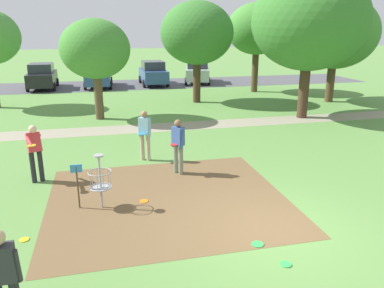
{
  "coord_description": "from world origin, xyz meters",
  "views": [
    {
      "loc": [
        -3.51,
        -6.94,
        4.31
      ],
      "look_at": [
        -1.01,
        3.61,
        1.0
      ],
      "focal_mm": 35.66,
      "sensor_mm": 36.0,
      "label": 1
    }
  ],
  "objects_px": {
    "tree_near_right": "(257,29)",
    "parked_car_center_left": "(98,75)",
    "player_throwing": "(145,133)",
    "player_waiting_right": "(35,150)",
    "frisbee_far_left": "(144,201)",
    "tree_near_left": "(310,21)",
    "parked_car_rightmost": "(198,71)",
    "frisbee_by_tee": "(258,244)",
    "tree_mid_left": "(336,33)",
    "disc_golf_basket": "(98,179)",
    "tree_mid_center": "(197,33)",
    "parked_car_center_right": "(153,73)",
    "player_waiting_left": "(4,278)",
    "frisbee_far_right": "(286,264)",
    "tree_far_left": "(95,50)",
    "parked_car_leftmost": "(42,76)",
    "player_foreground_watching": "(178,143)",
    "frisbee_near_basket": "(24,240)"
  },
  "relations": [
    {
      "from": "player_throwing",
      "to": "tree_mid_left",
      "type": "bearing_deg",
      "value": 34.02
    },
    {
      "from": "tree_mid_left",
      "to": "tree_near_left",
      "type": "bearing_deg",
      "value": -136.78
    },
    {
      "from": "player_waiting_right",
      "to": "frisbee_by_tee",
      "type": "relative_size",
      "value": 6.68
    },
    {
      "from": "parked_car_leftmost",
      "to": "parked_car_center_right",
      "type": "xyz_separation_m",
      "value": [
        8.2,
        0.13,
        0.0
      ]
    },
    {
      "from": "player_waiting_right",
      "to": "parked_car_leftmost",
      "type": "height_order",
      "value": "parked_car_leftmost"
    },
    {
      "from": "disc_golf_basket",
      "to": "frisbee_far_left",
      "type": "bearing_deg",
      "value": 4.26
    },
    {
      "from": "tree_mid_left",
      "to": "tree_mid_center",
      "type": "relative_size",
      "value": 1.05
    },
    {
      "from": "tree_mid_center",
      "to": "parked_car_leftmost",
      "type": "height_order",
      "value": "tree_mid_center"
    },
    {
      "from": "player_waiting_left",
      "to": "player_foreground_watching",
      "type": "bearing_deg",
      "value": 57.73
    },
    {
      "from": "frisbee_by_tee",
      "to": "parked_car_rightmost",
      "type": "relative_size",
      "value": 0.06
    },
    {
      "from": "player_waiting_left",
      "to": "parked_car_center_right",
      "type": "distance_m",
      "value": 25.61
    },
    {
      "from": "player_waiting_left",
      "to": "frisbee_far_left",
      "type": "distance_m",
      "value": 4.77
    },
    {
      "from": "frisbee_far_left",
      "to": "tree_mid_center",
      "type": "height_order",
      "value": "tree_mid_center"
    },
    {
      "from": "frisbee_far_right",
      "to": "parked_car_rightmost",
      "type": "height_order",
      "value": "parked_car_rightmost"
    },
    {
      "from": "frisbee_far_right",
      "to": "parked_car_center_left",
      "type": "height_order",
      "value": "parked_car_center_left"
    },
    {
      "from": "frisbee_far_left",
      "to": "frisbee_by_tee",
      "type": "bearing_deg",
      "value": -51.55
    },
    {
      "from": "tree_mid_center",
      "to": "parked_car_center_right",
      "type": "distance_m",
      "value": 8.63
    },
    {
      "from": "tree_near_right",
      "to": "tree_mid_left",
      "type": "relative_size",
      "value": 0.98
    },
    {
      "from": "tree_near_left",
      "to": "parked_car_rightmost",
      "type": "distance_m",
      "value": 14.1
    },
    {
      "from": "frisbee_by_tee",
      "to": "tree_mid_center",
      "type": "distance_m",
      "value": 16.39
    },
    {
      "from": "frisbee_far_right",
      "to": "tree_mid_center",
      "type": "distance_m",
      "value": 17.11
    },
    {
      "from": "frisbee_by_tee",
      "to": "tree_mid_left",
      "type": "height_order",
      "value": "tree_mid_left"
    },
    {
      "from": "tree_near_right",
      "to": "parked_car_center_left",
      "type": "bearing_deg",
      "value": 155.76
    },
    {
      "from": "frisbee_far_left",
      "to": "parked_car_center_left",
      "type": "xyz_separation_m",
      "value": [
        -1.07,
        20.79,
        0.91
      ]
    },
    {
      "from": "parked_car_center_left",
      "to": "tree_near_left",
      "type": "bearing_deg",
      "value": -52.48
    },
    {
      "from": "tree_far_left",
      "to": "parked_car_leftmost",
      "type": "height_order",
      "value": "tree_far_left"
    },
    {
      "from": "player_waiting_left",
      "to": "parked_car_center_right",
      "type": "bearing_deg",
      "value": 77.57
    },
    {
      "from": "parked_car_center_right",
      "to": "parked_car_leftmost",
      "type": "bearing_deg",
      "value": -179.1
    },
    {
      "from": "tree_near_left",
      "to": "parked_car_rightmost",
      "type": "bearing_deg",
      "value": 98.5
    },
    {
      "from": "frisbee_far_right",
      "to": "frisbee_near_basket",
      "type": "bearing_deg",
      "value": 157.31
    },
    {
      "from": "player_waiting_right",
      "to": "parked_car_center_right",
      "type": "height_order",
      "value": "parked_car_center_right"
    },
    {
      "from": "player_waiting_left",
      "to": "parked_car_leftmost",
      "type": "height_order",
      "value": "parked_car_leftmost"
    },
    {
      "from": "frisbee_far_right",
      "to": "tree_far_left",
      "type": "xyz_separation_m",
      "value": [
        -3.36,
        13.28,
        3.33
      ]
    },
    {
      "from": "parked_car_center_right",
      "to": "tree_far_left",
      "type": "bearing_deg",
      "value": -110.64
    },
    {
      "from": "player_throwing",
      "to": "player_waiting_right",
      "type": "distance_m",
      "value": 3.48
    },
    {
      "from": "player_foreground_watching",
      "to": "frisbee_by_tee",
      "type": "xyz_separation_m",
      "value": [
        0.8,
        -4.35,
        -0.96
      ]
    },
    {
      "from": "player_throwing",
      "to": "parked_car_center_right",
      "type": "height_order",
      "value": "parked_car_center_right"
    },
    {
      "from": "player_throwing",
      "to": "tree_near_right",
      "type": "relative_size",
      "value": 0.29
    },
    {
      "from": "player_waiting_left",
      "to": "tree_mid_center",
      "type": "relative_size",
      "value": 0.29
    },
    {
      "from": "tree_far_left",
      "to": "player_waiting_left",
      "type": "bearing_deg",
      "value": -95.48
    },
    {
      "from": "frisbee_far_left",
      "to": "tree_near_left",
      "type": "bearing_deg",
      "value": 41.86
    },
    {
      "from": "tree_near_left",
      "to": "tree_near_right",
      "type": "xyz_separation_m",
      "value": [
        0.75,
        8.09,
        -0.39
      ]
    },
    {
      "from": "frisbee_by_tee",
      "to": "frisbee_near_basket",
      "type": "bearing_deg",
      "value": 164.56
    },
    {
      "from": "frisbee_far_right",
      "to": "tree_far_left",
      "type": "bearing_deg",
      "value": 104.2
    },
    {
      "from": "frisbee_far_left",
      "to": "parked_car_center_left",
      "type": "distance_m",
      "value": 20.83
    },
    {
      "from": "frisbee_far_right",
      "to": "player_waiting_left",
      "type": "bearing_deg",
      "value": -172.22
    },
    {
      "from": "tree_mid_left",
      "to": "disc_golf_basket",
      "type": "bearing_deg",
      "value": -139.94
    },
    {
      "from": "parked_car_leftmost",
      "to": "player_throwing",
      "type": "bearing_deg",
      "value": -72.7
    },
    {
      "from": "parked_car_leftmost",
      "to": "parked_car_center_right",
      "type": "bearing_deg",
      "value": 0.9
    },
    {
      "from": "player_foreground_watching",
      "to": "frisbee_near_basket",
      "type": "relative_size",
      "value": 8.45
    }
  ]
}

